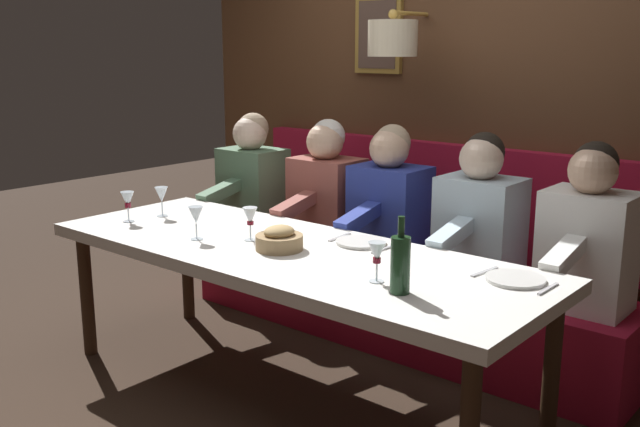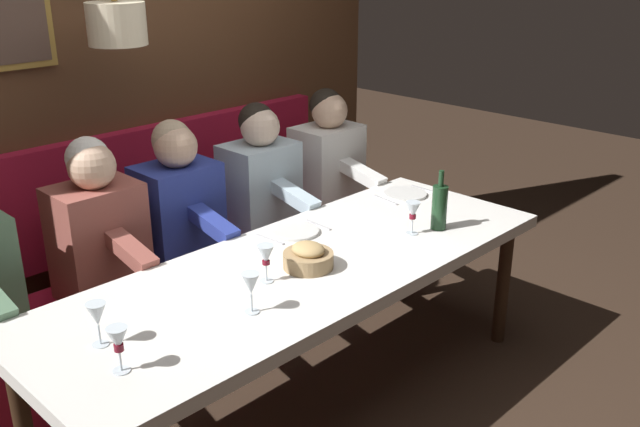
{
  "view_description": "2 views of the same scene",
  "coord_description": "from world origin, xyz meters",
  "px_view_note": "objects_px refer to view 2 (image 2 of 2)",
  "views": [
    {
      "loc": [
        -2.38,
        -2.2,
        1.66
      ],
      "look_at": [
        0.05,
        -0.16,
        0.92
      ],
      "focal_mm": 40.49,
      "sensor_mm": 36.0,
      "label": 1
    },
    {
      "loc": [
        -2.02,
        1.95,
        2.07
      ],
      "look_at": [
        0.05,
        -0.16,
        0.92
      ],
      "focal_mm": 39.44,
      "sensor_mm": 36.0,
      "label": 2
    }
  ],
  "objects_px": {
    "wine_glass_2": "(413,212)",
    "wine_bottle": "(439,206)",
    "wine_glass_4": "(97,316)",
    "diner_nearest": "(328,157)",
    "wine_glass_1": "(266,256)",
    "dining_table": "(303,277)",
    "diner_near": "(260,177)",
    "diner_middle": "(179,201)",
    "wine_glass_0": "(251,285)",
    "wine_glass_3": "(118,341)",
    "bread_bowl": "(308,257)",
    "diner_far": "(98,225)"
  },
  "relations": [
    {
      "from": "wine_glass_1",
      "to": "wine_glass_2",
      "type": "distance_m",
      "value": 0.84
    },
    {
      "from": "wine_glass_3",
      "to": "dining_table",
      "type": "bearing_deg",
      "value": -80.56
    },
    {
      "from": "wine_glass_0",
      "to": "wine_bottle",
      "type": "xyz_separation_m",
      "value": [
        -0.01,
        -1.19,
        -0.0
      ]
    },
    {
      "from": "diner_near",
      "to": "wine_glass_1",
      "type": "relative_size",
      "value": 4.82
    },
    {
      "from": "diner_middle",
      "to": "wine_glass_4",
      "type": "relative_size",
      "value": 4.82
    },
    {
      "from": "diner_nearest",
      "to": "wine_glass_0",
      "type": "distance_m",
      "value": 1.85
    },
    {
      "from": "dining_table",
      "to": "wine_glass_0",
      "type": "bearing_deg",
      "value": 111.31
    },
    {
      "from": "dining_table",
      "to": "diner_near",
      "type": "height_order",
      "value": "diner_near"
    },
    {
      "from": "wine_glass_2",
      "to": "diner_far",
      "type": "bearing_deg",
      "value": 47.29
    },
    {
      "from": "wine_glass_3",
      "to": "wine_glass_1",
      "type": "bearing_deg",
      "value": -78.92
    },
    {
      "from": "wine_glass_2",
      "to": "wine_glass_4",
      "type": "height_order",
      "value": "same"
    },
    {
      "from": "wine_glass_3",
      "to": "wine_glass_2",
      "type": "bearing_deg",
      "value": -88.87
    },
    {
      "from": "diner_near",
      "to": "wine_bottle",
      "type": "bearing_deg",
      "value": -167.8
    },
    {
      "from": "wine_bottle",
      "to": "bread_bowl",
      "type": "distance_m",
      "value": 0.78
    },
    {
      "from": "wine_glass_3",
      "to": "wine_bottle",
      "type": "bearing_deg",
      "value": -90.64
    },
    {
      "from": "wine_glass_2",
      "to": "bread_bowl",
      "type": "relative_size",
      "value": 0.75
    },
    {
      "from": "wine_glass_4",
      "to": "wine_bottle",
      "type": "xyz_separation_m",
      "value": [
        -0.22,
        -1.72,
        -0.0
      ]
    },
    {
      "from": "diner_nearest",
      "to": "wine_glass_1",
      "type": "relative_size",
      "value": 4.82
    },
    {
      "from": "diner_near",
      "to": "wine_glass_2",
      "type": "bearing_deg",
      "value": -175.18
    },
    {
      "from": "wine_glass_0",
      "to": "wine_bottle",
      "type": "distance_m",
      "value": 1.19
    },
    {
      "from": "diner_far",
      "to": "wine_glass_1",
      "type": "relative_size",
      "value": 4.82
    },
    {
      "from": "diner_middle",
      "to": "wine_glass_4",
      "type": "height_order",
      "value": "diner_middle"
    },
    {
      "from": "wine_glass_1",
      "to": "diner_nearest",
      "type": "bearing_deg",
      "value": -55.47
    },
    {
      "from": "wine_glass_4",
      "to": "bread_bowl",
      "type": "relative_size",
      "value": 0.75
    },
    {
      "from": "wine_bottle",
      "to": "bread_bowl",
      "type": "height_order",
      "value": "wine_bottle"
    },
    {
      "from": "wine_glass_0",
      "to": "bread_bowl",
      "type": "xyz_separation_m",
      "value": [
        0.13,
        -0.43,
        -0.07
      ]
    },
    {
      "from": "wine_glass_3",
      "to": "bread_bowl",
      "type": "distance_m",
      "value": 1.0
    },
    {
      "from": "wine_glass_2",
      "to": "wine_bottle",
      "type": "xyz_separation_m",
      "value": [
        -0.05,
        -0.14,
        0.0
      ]
    },
    {
      "from": "wine_bottle",
      "to": "wine_glass_1",
      "type": "bearing_deg",
      "value": 80.1
    },
    {
      "from": "diner_nearest",
      "to": "diner_middle",
      "type": "height_order",
      "value": "same"
    },
    {
      "from": "diner_middle",
      "to": "wine_glass_3",
      "type": "height_order",
      "value": "diner_middle"
    },
    {
      "from": "diner_near",
      "to": "diner_middle",
      "type": "xyz_separation_m",
      "value": [
        0.0,
        0.56,
        0.0
      ]
    },
    {
      "from": "dining_table",
      "to": "wine_glass_2",
      "type": "xyz_separation_m",
      "value": [
        -0.13,
        -0.61,
        0.18
      ]
    },
    {
      "from": "diner_nearest",
      "to": "wine_glass_1",
      "type": "height_order",
      "value": "diner_nearest"
    },
    {
      "from": "wine_glass_2",
      "to": "dining_table",
      "type": "bearing_deg",
      "value": 77.62
    },
    {
      "from": "diner_middle",
      "to": "wine_bottle",
      "type": "xyz_separation_m",
      "value": [
        -1.07,
        -0.79,
        0.04
      ]
    },
    {
      "from": "diner_middle",
      "to": "wine_glass_1",
      "type": "bearing_deg",
      "value": 167.99
    },
    {
      "from": "dining_table",
      "to": "diner_nearest",
      "type": "height_order",
      "value": "diner_nearest"
    },
    {
      "from": "bread_bowl",
      "to": "diner_near",
      "type": "bearing_deg",
      "value": -29.86
    },
    {
      "from": "diner_near",
      "to": "bread_bowl",
      "type": "xyz_separation_m",
      "value": [
        -0.92,
        0.53,
        -0.03
      ]
    },
    {
      "from": "dining_table",
      "to": "wine_glass_0",
      "type": "relative_size",
      "value": 15.38
    },
    {
      "from": "wine_glass_0",
      "to": "wine_glass_2",
      "type": "distance_m",
      "value": 1.05
    },
    {
      "from": "diner_nearest",
      "to": "wine_glass_0",
      "type": "bearing_deg",
      "value": 124.77
    },
    {
      "from": "diner_nearest",
      "to": "wine_bottle",
      "type": "relative_size",
      "value": 2.64
    },
    {
      "from": "diner_middle",
      "to": "diner_nearest",
      "type": "bearing_deg",
      "value": -90.0
    },
    {
      "from": "wine_glass_3",
      "to": "bread_bowl",
      "type": "height_order",
      "value": "wine_glass_3"
    },
    {
      "from": "wine_glass_3",
      "to": "wine_glass_4",
      "type": "relative_size",
      "value": 1.0
    },
    {
      "from": "wine_glass_0",
      "to": "bread_bowl",
      "type": "distance_m",
      "value": 0.45
    },
    {
      "from": "diner_nearest",
      "to": "diner_far",
      "type": "xyz_separation_m",
      "value": [
        0.0,
        1.57,
        0.0
      ]
    },
    {
      "from": "diner_far",
      "to": "wine_glass_3",
      "type": "relative_size",
      "value": 4.82
    }
  ]
}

